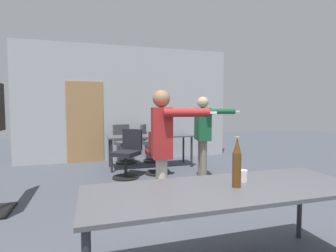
% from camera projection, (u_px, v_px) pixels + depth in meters
% --- Properties ---
extents(back_wall, '(5.56, 0.12, 3.00)m').
position_uv_depth(back_wall, '(127.00, 104.00, 6.94)').
color(back_wall, '#B2B5B7').
rests_on(back_wall, ground_plane).
extents(conference_table_near, '(2.27, 0.81, 0.74)m').
position_uv_depth(conference_table_near, '(226.00, 195.00, 2.11)').
color(conference_table_near, '#4C4C51').
rests_on(conference_table_near, ground_plane).
extents(conference_table_far, '(1.96, 0.67, 0.74)m').
position_uv_depth(conference_table_far, '(151.00, 139.00, 6.10)').
color(conference_table_far, '#4C4C51').
rests_on(conference_table_far, ground_plane).
extents(person_left_plaid, '(0.72, 0.70, 1.60)m').
position_uv_depth(person_left_plaid, '(162.00, 142.00, 3.25)').
color(person_left_plaid, beige).
rests_on(person_left_plaid, ground_plane).
extents(person_right_polo, '(0.72, 0.70, 1.60)m').
position_uv_depth(person_right_polo, '(203.00, 130.00, 4.98)').
color(person_right_polo, slate).
rests_on(person_right_polo, ground_plane).
extents(office_chair_far_left, '(0.68, 0.69, 0.95)m').
position_uv_depth(office_chair_far_left, '(128.00, 155.00, 5.22)').
color(office_chair_far_left, black).
rests_on(office_chair_far_left, ground_plane).
extents(office_chair_side_rolled, '(0.52, 0.57, 0.92)m').
position_uv_depth(office_chair_side_rolled, '(158.00, 154.00, 5.41)').
color(office_chair_side_rolled, black).
rests_on(office_chair_side_rolled, ground_plane).
extents(office_chair_mid_tucked, '(0.66, 0.62, 0.96)m').
position_uv_depth(office_chair_mid_tucked, '(150.00, 144.00, 6.79)').
color(office_chair_mid_tucked, black).
rests_on(office_chair_mid_tucked, ground_plane).
extents(office_chair_near_pushed, '(0.60, 0.64, 0.96)m').
position_uv_depth(office_chair_near_pushed, '(125.00, 145.00, 6.64)').
color(office_chair_near_pushed, black).
rests_on(office_chair_near_pushed, ground_plane).
extents(beer_bottle, '(0.07, 0.07, 0.41)m').
position_uv_depth(beer_bottle, '(237.00, 163.00, 2.11)').
color(beer_bottle, '#563314').
rests_on(beer_bottle, conference_table_near).
extents(drink_cup, '(0.08, 0.08, 0.10)m').
position_uv_depth(drink_cup, '(243.00, 176.00, 2.28)').
color(drink_cup, silver).
rests_on(drink_cup, conference_table_near).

